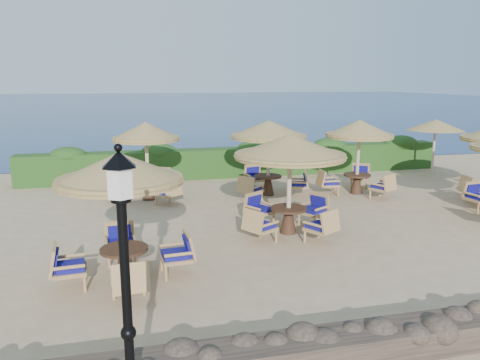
% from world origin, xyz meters
% --- Properties ---
extents(ground, '(120.00, 120.00, 0.00)m').
position_xyz_m(ground, '(0.00, 0.00, 0.00)').
color(ground, tan).
rests_on(ground, ground).
extents(sea, '(160.00, 160.00, 0.00)m').
position_xyz_m(sea, '(0.00, 70.00, 0.00)').
color(sea, '#0C204E').
rests_on(sea, ground).
extents(hedge, '(18.00, 0.90, 1.20)m').
position_xyz_m(hedge, '(0.00, 7.20, 0.60)').
color(hedge, '#1C3E14').
rests_on(hedge, ground).
extents(stone_wall, '(15.00, 0.65, 0.44)m').
position_xyz_m(stone_wall, '(0.00, -6.20, 0.22)').
color(stone_wall, brown).
rests_on(stone_wall, ground).
extents(lamp_post, '(0.44, 0.44, 3.31)m').
position_xyz_m(lamp_post, '(-4.80, -6.80, 1.55)').
color(lamp_post, black).
rests_on(lamp_post, ground).
extents(extra_parasol, '(2.30, 2.30, 2.41)m').
position_xyz_m(extra_parasol, '(7.80, 5.20, 2.17)').
color(extra_parasol, '#CBB68F').
rests_on(extra_parasol, ground).
extents(cafe_set_0, '(2.85, 2.85, 2.65)m').
position_xyz_m(cafe_set_0, '(-4.88, -2.59, 1.74)').
color(cafe_set_0, '#CBB68F').
rests_on(cafe_set_0, ground).
extents(cafe_set_1, '(2.93, 2.93, 2.65)m').
position_xyz_m(cafe_set_1, '(-0.63, -0.50, 1.86)').
color(cafe_set_1, '#CBB68F').
rests_on(cafe_set_1, ground).
extents(cafe_set_3, '(2.55, 2.77, 2.65)m').
position_xyz_m(cafe_set_3, '(-4.10, 4.01, 1.76)').
color(cafe_set_3, '#CBB68F').
rests_on(cafe_set_3, ground).
extents(cafe_set_4, '(2.77, 2.77, 2.65)m').
position_xyz_m(cafe_set_4, '(0.07, 3.67, 1.88)').
color(cafe_set_4, '#CBB68F').
rests_on(cafe_set_4, ground).
extents(cafe_set_5, '(2.62, 2.77, 2.65)m').
position_xyz_m(cafe_set_5, '(3.24, 3.14, 1.80)').
color(cafe_set_5, '#CBB68F').
rests_on(cafe_set_5, ground).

